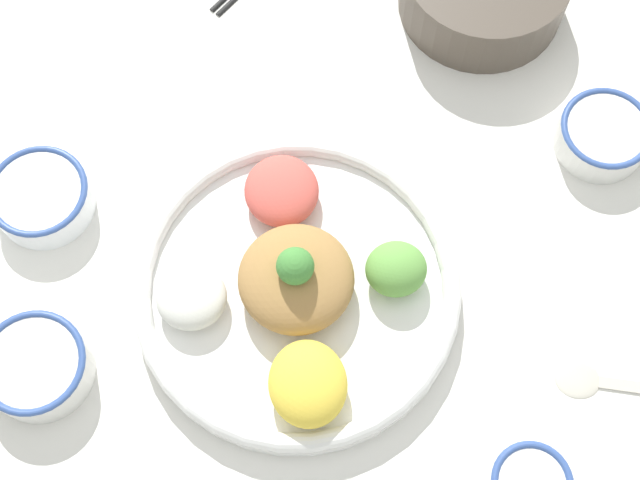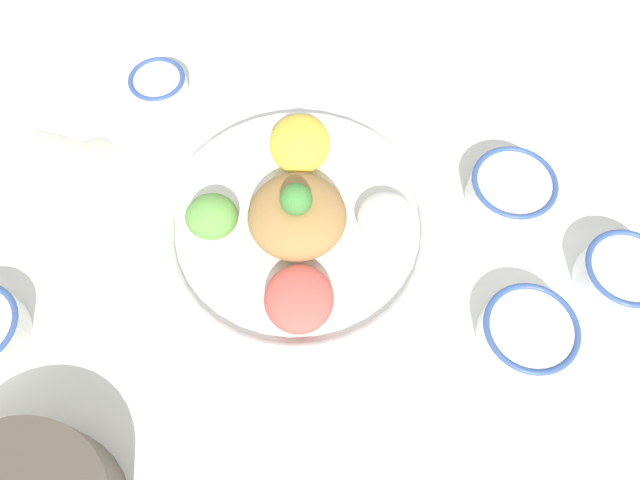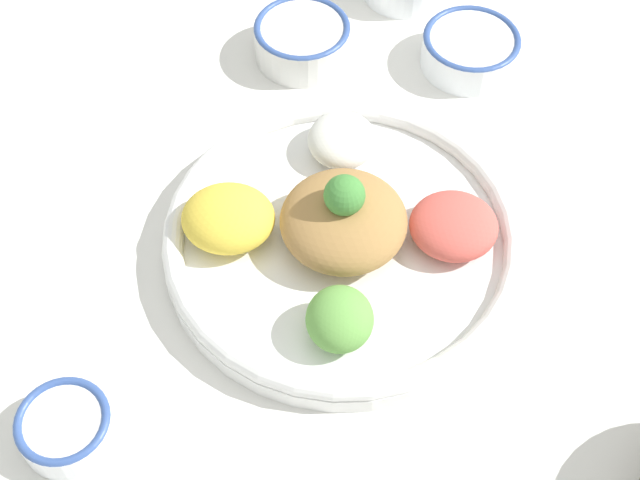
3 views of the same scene
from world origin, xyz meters
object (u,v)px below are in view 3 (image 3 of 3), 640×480
sauce_bowl_far (302,39)px  sauce_bowl_red (470,49)px  salad_platter (339,232)px  sauce_bowl_dark (65,426)px

sauce_bowl_far → sauce_bowl_red: bearing=134.6°
salad_platter → sauce_bowl_dark: size_ratio=4.29×
sauce_bowl_dark → sauce_bowl_far: bearing=-153.8°
sauce_bowl_dark → sauce_bowl_red: bearing=-171.5°
sauce_bowl_dark → sauce_bowl_far: (-0.45, -0.22, 0.01)m
salad_platter → sauce_bowl_dark: bearing=-1.2°
sauce_bowl_red → sauce_bowl_dark: (0.59, 0.09, -0.00)m
salad_platter → sauce_bowl_red: bearing=-161.7°
sauce_bowl_red → sauce_bowl_far: bearing=-45.4°
sauce_bowl_red → sauce_bowl_far: (0.13, -0.14, 0.00)m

